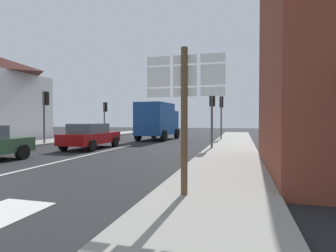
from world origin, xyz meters
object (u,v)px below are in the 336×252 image
traffic_light_far_left (105,111)px  sedan_far (90,136)px  traffic_light_near_left (45,105)px  traffic_light_near_right (212,106)px  route_sign_post (184,105)px  delivery_truck (158,120)px  traffic_light_far_right (221,108)px

traffic_light_far_left → sedan_far: bearing=-66.5°
sedan_far → traffic_light_near_left: 4.67m
sedan_far → traffic_light_far_left: traffic_light_far_left is taller
sedan_far → traffic_light_near_right: (6.92, 1.20, 1.72)m
traffic_light_near_right → route_sign_post: bearing=-87.5°
traffic_light_far_left → traffic_light_near_left: size_ratio=0.94×
delivery_truck → traffic_light_near_left: (-5.83, -6.33, 0.99)m
delivery_truck → route_sign_post: bearing=-70.7°
traffic_light_far_left → traffic_light_far_right: bearing=-5.1°
traffic_light_far_left → route_sign_post: bearing=-57.4°
sedan_far → route_sign_post: route_sign_post is taller
traffic_light_far_left → traffic_light_far_right: traffic_light_far_right is taller
traffic_light_far_left → traffic_light_near_right: 13.74m
sedan_far → traffic_light_near_right: 7.23m
delivery_truck → traffic_light_near_left: 8.67m
delivery_truck → route_sign_post: (5.62, -16.07, 0.35)m
delivery_truck → traffic_light_far_left: size_ratio=1.53×
delivery_truck → traffic_light_far_left: traffic_light_far_left is taller
traffic_light_near_left → traffic_light_far_right: 13.16m
traffic_light_near_left → delivery_truck: bearing=47.4°
traffic_light_far_right → sedan_far: bearing=-129.4°
traffic_light_near_right → delivery_truck: bearing=129.2°
delivery_truck → traffic_light_far_left: (-5.83, 1.84, 0.83)m
traffic_light_far_left → traffic_light_far_right: (11.02, -0.98, 0.18)m
traffic_light_far_left → traffic_light_near_left: 8.17m
traffic_light_near_right → traffic_light_near_left: traffic_light_near_left is taller
sedan_far → delivery_truck: size_ratio=0.82×
route_sign_post → traffic_light_far_left: 21.26m
sedan_far → delivery_truck: delivery_truck is taller
route_sign_post → traffic_light_near_right: 9.72m
traffic_light_far_left → traffic_light_near_left: (0.00, -8.17, 0.16)m
route_sign_post → traffic_light_near_left: (-11.45, 9.74, 0.63)m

